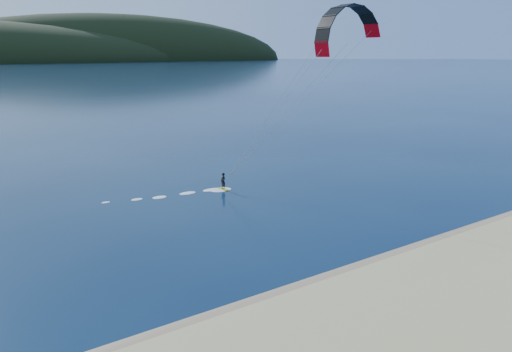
# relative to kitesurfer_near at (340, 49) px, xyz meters

# --- Properties ---
(ground) EXTENTS (1800.00, 1800.00, 0.00)m
(ground) POSITION_rel_kitesurfer_near_xyz_m (-18.89, -20.19, -12.24)
(ground) COLOR #071937
(ground) RESTS_ON ground
(wet_sand) EXTENTS (220.00, 2.50, 0.10)m
(wet_sand) POSITION_rel_kitesurfer_near_xyz_m (-18.89, -15.69, -12.19)
(wet_sand) COLOR #8E7052
(wet_sand) RESTS_ON ground
(kitesurfer_near) EXTENTS (25.15, 6.84, 16.64)m
(kitesurfer_near) POSITION_rel_kitesurfer_near_xyz_m (0.00, 0.00, 0.00)
(kitesurfer_near) COLOR gold
(kitesurfer_near) RESTS_ON ground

